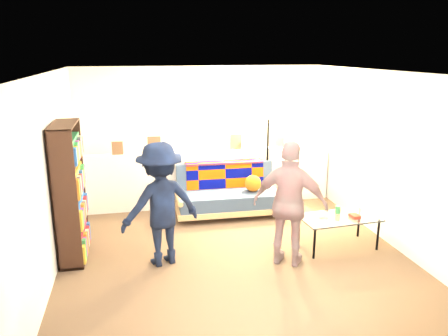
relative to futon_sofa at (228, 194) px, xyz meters
name	(u,v)px	position (x,y,z in m)	size (l,w,h in m)	color
ground	(230,248)	(-0.27, -1.32, -0.35)	(5.00, 5.00, 0.00)	brown
room_shell	(223,124)	(-0.27, -0.85, 1.32)	(4.60, 5.05, 2.45)	silver
half_wall_ledge	(207,178)	(-0.27, 0.48, 0.15)	(4.45, 0.15, 1.00)	silver
ledge_decor	(194,141)	(-0.49, 0.46, 0.83)	(2.97, 0.02, 0.45)	brown
futon_sofa	(228,194)	(0.00, 0.00, 0.00)	(1.75, 0.87, 0.74)	tan
bookshelf	(70,196)	(-2.35, -1.10, 0.49)	(0.30, 0.89, 1.79)	black
coffee_table	(339,219)	(1.22, -1.58, 0.07)	(1.10, 0.66, 0.55)	black
floor_lamp	(268,141)	(0.78, 0.36, 0.79)	(0.37, 0.29, 1.61)	black
person_left	(161,204)	(-1.21, -1.54, 0.45)	(1.02, 0.59, 1.58)	black
person_right	(290,204)	(0.37, -1.90, 0.46)	(0.94, 0.39, 1.61)	tan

